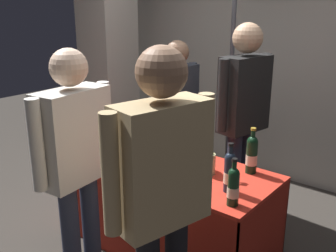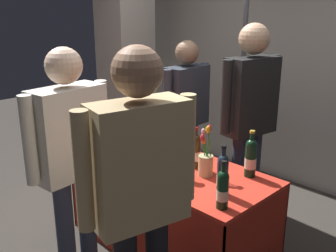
# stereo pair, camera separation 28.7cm
# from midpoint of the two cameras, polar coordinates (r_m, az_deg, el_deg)

# --- Properties ---
(ground_plane) EXTENTS (12.00, 12.00, 0.00)m
(ground_plane) POSITION_cam_midpoint_polar(r_m,az_deg,el_deg) (3.33, 2.58, -17.28)
(ground_plane) COLOR #38332D
(back_partition) EXTENTS (6.52, 0.12, 2.65)m
(back_partition) POSITION_cam_midpoint_polar(r_m,az_deg,el_deg) (4.38, 20.22, 8.90)
(back_partition) COLOR #9E998E
(back_partition) RESTS_ON ground_plane
(concrete_pillar) EXTENTS (0.49, 0.49, 3.38)m
(concrete_pillar) POSITION_cam_midpoint_polar(r_m,az_deg,el_deg) (4.60, -4.54, 14.82)
(concrete_pillar) COLOR gray
(concrete_pillar) RESTS_ON ground_plane
(tasting_table) EXTENTS (1.63, 0.72, 0.74)m
(tasting_table) POSITION_cam_midpoint_polar(r_m,az_deg,el_deg) (3.07, 2.71, -9.42)
(tasting_table) COLOR red
(tasting_table) RESTS_ON ground_plane
(featured_wine_bottle) EXTENTS (0.07, 0.07, 0.31)m
(featured_wine_bottle) POSITION_cam_midpoint_polar(r_m,az_deg,el_deg) (2.88, 6.88, -3.63)
(featured_wine_bottle) COLOR #38230F
(featured_wine_bottle) RESTS_ON tasting_table
(display_bottle_0) EXTENTS (0.07, 0.07, 0.30)m
(display_bottle_0) POSITION_cam_midpoint_polar(r_m,az_deg,el_deg) (2.36, 11.49, -9.01)
(display_bottle_0) COLOR black
(display_bottle_0) RESTS_ON tasting_table
(display_bottle_1) EXTENTS (0.08, 0.08, 0.32)m
(display_bottle_1) POSITION_cam_midpoint_polar(r_m,az_deg,el_deg) (2.92, -2.66, -3.19)
(display_bottle_1) COLOR #38230F
(display_bottle_1) RESTS_ON tasting_table
(display_bottle_2) EXTENTS (0.08, 0.08, 0.34)m
(display_bottle_2) POSITION_cam_midpoint_polar(r_m,az_deg,el_deg) (2.81, 14.86, -4.45)
(display_bottle_2) COLOR black
(display_bottle_2) RESTS_ON tasting_table
(display_bottle_3) EXTENTS (0.08, 0.08, 0.35)m
(display_bottle_3) POSITION_cam_midpoint_polar(r_m,az_deg,el_deg) (3.29, 1.18, -0.46)
(display_bottle_3) COLOR #38230F
(display_bottle_3) RESTS_ON tasting_table
(display_bottle_4) EXTENTS (0.08, 0.08, 0.33)m
(display_bottle_4) POSITION_cam_midpoint_polar(r_m,az_deg,el_deg) (3.23, -6.29, -1.10)
(display_bottle_4) COLOR black
(display_bottle_4) RESTS_ON tasting_table
(display_bottle_5) EXTENTS (0.07, 0.07, 0.33)m
(display_bottle_5) POSITION_cam_midpoint_polar(r_m,az_deg,el_deg) (2.51, 11.23, -6.92)
(display_bottle_5) COLOR #192333
(display_bottle_5) RESTS_ON tasting_table
(display_bottle_6) EXTENTS (0.07, 0.07, 0.34)m
(display_bottle_6) POSITION_cam_midpoint_polar(r_m,az_deg,el_deg) (2.91, -0.31, -3.12)
(display_bottle_6) COLOR #192333
(display_bottle_6) RESTS_ON tasting_table
(wine_glass_near_vendor) EXTENTS (0.07, 0.07, 0.13)m
(wine_glass_near_vendor) POSITION_cam_midpoint_polar(r_m,az_deg,el_deg) (2.96, 5.23, -3.81)
(wine_glass_near_vendor) COLOR silver
(wine_glass_near_vendor) RESTS_ON tasting_table
(wine_glass_mid) EXTENTS (0.08, 0.08, 0.15)m
(wine_glass_mid) POSITION_cam_midpoint_polar(r_m,az_deg,el_deg) (2.69, 5.78, -5.68)
(wine_glass_mid) COLOR silver
(wine_glass_mid) RESTS_ON tasting_table
(wine_glass_near_taster) EXTENTS (0.07, 0.07, 0.15)m
(wine_glass_near_taster) POSITION_cam_midpoint_polar(r_m,az_deg,el_deg) (3.08, 6.38, -2.64)
(wine_glass_near_taster) COLOR silver
(wine_glass_near_taster) RESTS_ON tasting_table
(flower_vase) EXTENTS (0.11, 0.11, 0.37)m
(flower_vase) POSITION_cam_midpoint_polar(r_m,az_deg,el_deg) (2.77, 8.47, -5.10)
(flower_vase) COLOR tan
(flower_vase) RESTS_ON tasting_table
(brochure_stand) EXTENTS (0.16, 0.08, 0.17)m
(brochure_stand) POSITION_cam_midpoint_polar(r_m,az_deg,el_deg) (3.53, -2.77, -0.30)
(brochure_stand) COLOR silver
(brochure_stand) RESTS_ON tasting_table
(vendor_presenter) EXTENTS (0.28, 0.60, 1.76)m
(vendor_presenter) POSITION_cam_midpoint_polar(r_m,az_deg,el_deg) (3.27, 14.30, 2.20)
(vendor_presenter) COLOR #2D3347
(vendor_presenter) RESTS_ON ground_plane
(vendor_assistant) EXTENTS (0.23, 0.61, 1.58)m
(vendor_assistant) POSITION_cam_midpoint_polar(r_m,az_deg,el_deg) (3.71, 4.90, 2.52)
(vendor_assistant) COLOR #2D3347
(vendor_assistant) RESTS_ON ground_plane
(taster_foreground_right) EXTENTS (0.26, 0.63, 1.66)m
(taster_foreground_right) POSITION_cam_midpoint_polar(r_m,az_deg,el_deg) (2.54, -10.92, -3.54)
(taster_foreground_right) COLOR #2D3347
(taster_foreground_right) RESTS_ON ground_plane
(taster_foreground_left) EXTENTS (0.31, 0.62, 1.73)m
(taster_foreground_left) POSITION_cam_midpoint_polar(r_m,az_deg,el_deg) (1.91, 0.22, -8.86)
(taster_foreground_left) COLOR black
(taster_foreground_left) RESTS_ON ground_plane
(booth_signpost) EXTENTS (0.52, 0.04, 2.37)m
(booth_signpost) POSITION_cam_midpoint_polar(r_m,az_deg,el_deg) (3.75, 13.18, 10.12)
(booth_signpost) COLOR #47474C
(booth_signpost) RESTS_ON ground_plane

